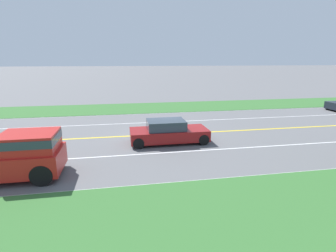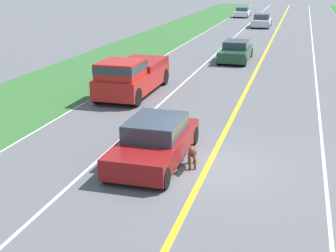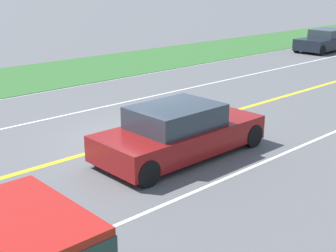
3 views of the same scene
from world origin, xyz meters
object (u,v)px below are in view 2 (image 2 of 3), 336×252
(car_trailing_far, at_px, (242,12))
(car_trailing_mid, at_px, (262,21))
(dog, at_px, (192,153))
(car_trailing_near, at_px, (236,51))
(ego_car, at_px, (155,142))
(pickup_truck, at_px, (131,75))

(car_trailing_far, bearing_deg, car_trailing_mid, 106.88)
(dog, relative_size, car_trailing_near, 0.27)
(dog, height_order, car_trailing_far, car_trailing_far)
(ego_car, relative_size, car_trailing_mid, 1.02)
(ego_car, bearing_deg, car_trailing_near, -90.06)
(car_trailing_near, bearing_deg, pickup_truck, 71.34)
(dog, height_order, car_trailing_near, car_trailing_near)
(dog, bearing_deg, car_trailing_mid, -103.36)
(dog, height_order, pickup_truck, pickup_truck)
(dog, bearing_deg, pickup_truck, -74.09)
(pickup_truck, xyz_separation_m, car_trailing_mid, (-3.53, -32.40, -0.32))
(pickup_truck, xyz_separation_m, car_trailing_far, (0.08, -44.30, -0.37))
(car_trailing_near, distance_m, car_trailing_far, 33.74)
(ego_car, xyz_separation_m, car_trailing_far, (3.70, -52.12, -0.02))
(car_trailing_mid, bearing_deg, dog, 91.94)
(car_trailing_near, bearing_deg, ego_car, 89.94)
(car_trailing_far, bearing_deg, pickup_truck, 90.11)
(dog, distance_m, pickup_truck, 9.47)
(ego_car, bearing_deg, dog, 168.20)
(car_trailing_near, bearing_deg, car_trailing_far, -83.67)
(car_trailing_near, distance_m, car_trailing_mid, 21.63)
(ego_car, xyz_separation_m, pickup_truck, (3.61, -7.82, 0.34))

